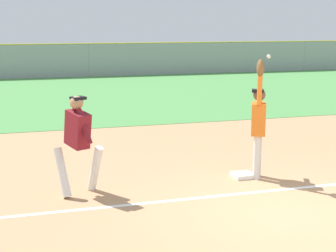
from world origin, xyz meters
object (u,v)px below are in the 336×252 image
baseball (269,56)px  parked_car_white (155,60)px  runner (78,138)px  parked_car_black (75,61)px  fielder (258,120)px  first_base (243,175)px

baseball → parked_car_white: bearing=80.1°
runner → parked_car_black: size_ratio=0.39×
parked_car_black → runner: bearing=-97.6°
fielder → parked_car_white: size_ratio=0.50×
runner → baseball: (3.44, -0.18, 1.33)m
first_base → parked_car_white: bearing=79.2°
fielder → baseball: size_ratio=30.81×
baseball → fielder: bearing=109.0°
parked_car_white → runner: bearing=-113.6°
runner → parked_car_white: runner is taller
fielder → parked_car_white: bearing=-74.3°
parked_car_black → baseball: bearing=-89.1°
parked_car_white → first_base: bearing=-106.2°
fielder → runner: (-3.38, -0.01, -0.12)m
first_base → baseball: 2.32m
baseball → parked_car_black: size_ratio=0.02×
first_base → baseball: bearing=-43.6°
first_base → parked_car_white: size_ratio=0.08×
runner → first_base: bearing=-22.3°
first_base → parked_car_white: (4.30, 22.55, 0.63)m
first_base → runner: 3.28m
first_base → parked_car_black: size_ratio=0.09×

